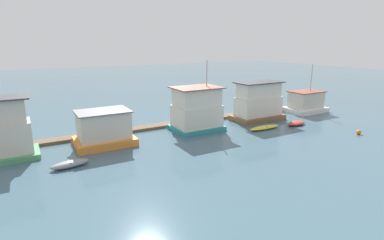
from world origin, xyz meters
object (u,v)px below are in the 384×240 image
(houseboat_orange, at_px, (104,129))
(dinghy_grey, at_px, (70,164))
(houseboat_brown, at_px, (258,103))
(mooring_post_far_left, at_px, (207,118))
(mooring_post_near_left, at_px, (281,107))
(dinghy_red, at_px, (296,123))
(buoy_orange, at_px, (359,132))
(dinghy_yellow, at_px, (265,127))
(houseboat_white, at_px, (306,102))
(houseboat_teal, at_px, (197,110))

(houseboat_orange, distance_m, dinghy_grey, 5.77)
(houseboat_brown, distance_m, dinghy_grey, 23.70)
(mooring_post_far_left, relative_size, mooring_post_near_left, 0.90)
(dinghy_red, xyz_separation_m, buoy_orange, (2.87, -6.00, 0.02))
(houseboat_orange, bearing_deg, dinghy_red, -10.86)
(dinghy_yellow, bearing_deg, mooring_post_far_left, 126.01)
(mooring_post_near_left, height_order, buoy_orange, mooring_post_near_left)
(mooring_post_far_left, bearing_deg, dinghy_grey, -159.50)
(dinghy_grey, bearing_deg, houseboat_white, 7.83)
(mooring_post_far_left, bearing_deg, mooring_post_near_left, 0.00)
(dinghy_red, bearing_deg, buoy_orange, -64.41)
(dinghy_yellow, bearing_deg, mooring_post_near_left, 34.62)
(houseboat_teal, xyz_separation_m, houseboat_brown, (9.10, 0.08, -0.09))
(houseboat_orange, height_order, houseboat_brown, houseboat_brown)
(houseboat_orange, distance_m, mooring_post_near_left, 25.68)
(dinghy_yellow, bearing_deg, dinghy_grey, -178.63)
(houseboat_orange, height_order, houseboat_teal, houseboat_teal)
(houseboat_teal, height_order, mooring_post_far_left, houseboat_teal)
(dinghy_grey, bearing_deg, buoy_orange, -11.92)
(dinghy_red, height_order, mooring_post_far_left, mooring_post_far_left)
(dinghy_yellow, xyz_separation_m, dinghy_red, (4.58, -0.51, 0.03))
(houseboat_white, distance_m, dinghy_yellow, 12.05)
(dinghy_red, xyz_separation_m, mooring_post_near_left, (3.78, 6.28, 0.47))
(houseboat_white, bearing_deg, mooring_post_far_left, 173.26)
(houseboat_orange, distance_m, mooring_post_far_left, 13.22)
(dinghy_yellow, bearing_deg, houseboat_orange, 167.95)
(mooring_post_far_left, xyz_separation_m, buoy_orange, (11.65, -12.28, -0.38))
(houseboat_white, relative_size, buoy_orange, 13.71)
(houseboat_orange, xyz_separation_m, mooring_post_near_left, (25.58, 2.10, -0.86))
(buoy_orange, bearing_deg, mooring_post_near_left, 85.75)
(houseboat_teal, distance_m, dinghy_red, 12.36)
(houseboat_teal, xyz_separation_m, mooring_post_far_left, (2.66, 2.08, -1.68))
(houseboat_brown, height_order, houseboat_white, houseboat_white)
(dinghy_yellow, xyz_separation_m, mooring_post_near_left, (8.36, 5.78, 0.49))
(mooring_post_far_left, xyz_separation_m, mooring_post_near_left, (12.56, 0.00, 0.07))
(houseboat_white, bearing_deg, houseboat_teal, -179.24)
(houseboat_brown, xyz_separation_m, dinghy_grey, (-23.23, -4.28, -1.95))
(dinghy_red, distance_m, mooring_post_near_left, 7.35)
(houseboat_teal, height_order, houseboat_white, houseboat_teal)
(dinghy_yellow, bearing_deg, houseboat_teal, 151.66)
(houseboat_teal, height_order, dinghy_yellow, houseboat_teal)
(dinghy_grey, relative_size, dinghy_red, 1.13)
(houseboat_orange, distance_m, dinghy_red, 22.23)
(dinghy_yellow, bearing_deg, dinghy_red, -6.31)
(houseboat_orange, relative_size, dinghy_red, 2.02)
(houseboat_brown, xyz_separation_m, mooring_post_near_left, (6.12, 1.99, -1.52))
(houseboat_teal, bearing_deg, houseboat_brown, 0.51)
(houseboat_orange, relative_size, houseboat_brown, 0.82)
(mooring_post_far_left, bearing_deg, houseboat_orange, -170.83)
(houseboat_brown, distance_m, buoy_orange, 11.69)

